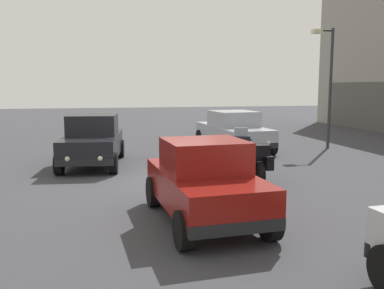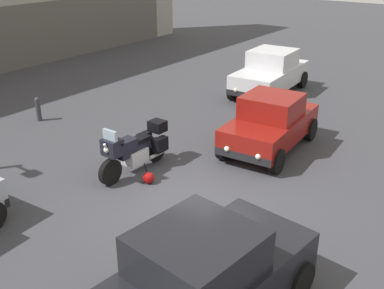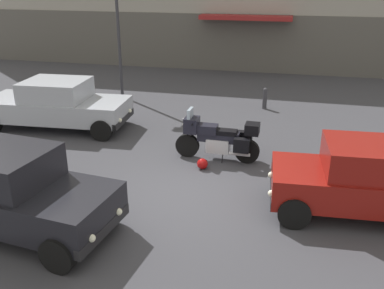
{
  "view_description": "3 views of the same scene",
  "coord_description": "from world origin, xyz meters",
  "px_view_note": "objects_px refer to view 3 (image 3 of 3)",
  "views": [
    {
      "loc": [
        11.16,
        -1.79,
        2.54
      ],
      "look_at": [
        -0.19,
        0.67,
        0.92
      ],
      "focal_mm": 38.94,
      "sensor_mm": 36.0,
      "label": 1
    },
    {
      "loc": [
        -6.95,
        -5.12,
        5.27
      ],
      "look_at": [
        0.85,
        0.6,
        1.01
      ],
      "focal_mm": 42.83,
      "sensor_mm": 36.0,
      "label": 2
    },
    {
      "loc": [
        2.31,
        -8.16,
        4.62
      ],
      "look_at": [
        0.08,
        0.94,
        0.85
      ],
      "focal_mm": 39.71,
      "sensor_mm": 36.0,
      "label": 3
    }
  ],
  "objects_px": {
    "car_compact_side": "(358,180)",
    "streetlamp_curbside": "(116,22)",
    "helmet": "(202,164)",
    "car_wagon_end": "(15,193)",
    "motorcycle": "(219,138)",
    "bollard_curbside": "(265,98)",
    "car_sedan_far": "(57,104)"
  },
  "relations": [
    {
      "from": "car_compact_side",
      "to": "streetlamp_curbside",
      "type": "xyz_separation_m",
      "value": [
        -8.11,
        7.15,
        2.18
      ]
    },
    {
      "from": "helmet",
      "to": "car_wagon_end",
      "type": "xyz_separation_m",
      "value": [
        -2.84,
        -3.54,
        0.67
      ]
    },
    {
      "from": "helmet",
      "to": "motorcycle",
      "type": "bearing_deg",
      "value": 66.98
    },
    {
      "from": "helmet",
      "to": "bollard_curbside",
      "type": "bearing_deg",
      "value": 78.97
    },
    {
      "from": "car_compact_side",
      "to": "streetlamp_curbside",
      "type": "relative_size",
      "value": 0.73
    },
    {
      "from": "motorcycle",
      "to": "streetlamp_curbside",
      "type": "height_order",
      "value": "streetlamp_curbside"
    },
    {
      "from": "motorcycle",
      "to": "streetlamp_curbside",
      "type": "bearing_deg",
      "value": -45.2
    },
    {
      "from": "motorcycle",
      "to": "car_wagon_end",
      "type": "bearing_deg",
      "value": 54.37
    },
    {
      "from": "car_compact_side",
      "to": "bollard_curbside",
      "type": "xyz_separation_m",
      "value": [
        -2.4,
        7.03,
        -0.35
      ]
    },
    {
      "from": "car_wagon_end",
      "to": "motorcycle",
      "type": "bearing_deg",
      "value": 60.03
    },
    {
      "from": "car_sedan_far",
      "to": "streetlamp_curbside",
      "type": "distance_m",
      "value": 4.42
    },
    {
      "from": "streetlamp_curbside",
      "to": "car_sedan_far",
      "type": "bearing_deg",
      "value": -98.32
    },
    {
      "from": "bollard_curbside",
      "to": "car_wagon_end",
      "type": "bearing_deg",
      "value": -113.2
    },
    {
      "from": "car_wagon_end",
      "to": "streetlamp_curbside",
      "type": "xyz_separation_m",
      "value": [
        -1.78,
        9.31,
        2.14
      ]
    },
    {
      "from": "motorcycle",
      "to": "car_sedan_far",
      "type": "distance_m",
      "value": 5.61
    },
    {
      "from": "bollard_curbside",
      "to": "car_sedan_far",
      "type": "bearing_deg",
      "value": -149.55
    },
    {
      "from": "car_compact_side",
      "to": "motorcycle",
      "type": "bearing_deg",
      "value": -36.64
    },
    {
      "from": "motorcycle",
      "to": "car_compact_side",
      "type": "xyz_separation_m",
      "value": [
        3.21,
        -2.06,
        0.15
      ]
    },
    {
      "from": "motorcycle",
      "to": "car_compact_side",
      "type": "relative_size",
      "value": 0.64
    },
    {
      "from": "motorcycle",
      "to": "helmet",
      "type": "bearing_deg",
      "value": 67.88
    },
    {
      "from": "motorcycle",
      "to": "car_wagon_end",
      "type": "relative_size",
      "value": 0.57
    },
    {
      "from": "car_compact_side",
      "to": "bollard_curbside",
      "type": "bearing_deg",
      "value": -75.13
    },
    {
      "from": "car_sedan_far",
      "to": "car_wagon_end",
      "type": "xyz_separation_m",
      "value": [
        2.33,
        -5.5,
        0.03
      ]
    },
    {
      "from": "car_wagon_end",
      "to": "bollard_curbside",
      "type": "xyz_separation_m",
      "value": [
        3.94,
        9.19,
        -0.39
      ]
    },
    {
      "from": "car_compact_side",
      "to": "streetlamp_curbside",
      "type": "distance_m",
      "value": 11.03
    },
    {
      "from": "car_wagon_end",
      "to": "bollard_curbside",
      "type": "bearing_deg",
      "value": 73.37
    },
    {
      "from": "car_sedan_far",
      "to": "streetlamp_curbside",
      "type": "relative_size",
      "value": 0.96
    },
    {
      "from": "helmet",
      "to": "bollard_curbside",
      "type": "distance_m",
      "value": 5.76
    },
    {
      "from": "helmet",
      "to": "car_sedan_far",
      "type": "xyz_separation_m",
      "value": [
        -5.17,
        1.96,
        0.64
      ]
    },
    {
      "from": "bollard_curbside",
      "to": "motorcycle",
      "type": "bearing_deg",
      "value": -99.29
    },
    {
      "from": "motorcycle",
      "to": "helmet",
      "type": "xyz_separation_m",
      "value": [
        -0.29,
        -0.68,
        -0.48
      ]
    },
    {
      "from": "car_wagon_end",
      "to": "streetlamp_curbside",
      "type": "relative_size",
      "value": 0.82
    }
  ]
}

